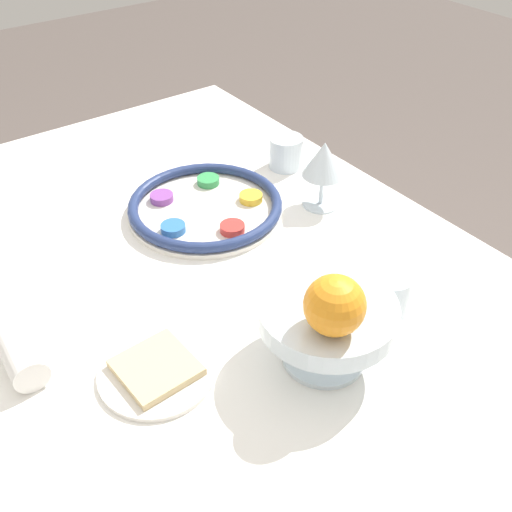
# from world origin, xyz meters

# --- Properties ---
(ground_plane) EXTENTS (8.00, 8.00, 0.00)m
(ground_plane) POSITION_xyz_m (0.00, 0.00, 0.00)
(ground_plane) COLOR #564C47
(dining_table) EXTENTS (1.28, 0.94, 0.76)m
(dining_table) POSITION_xyz_m (0.00, 0.00, 0.38)
(dining_table) COLOR white
(dining_table) RESTS_ON ground_plane
(seder_plate) EXTENTS (0.29, 0.29, 0.03)m
(seder_plate) POSITION_xyz_m (-0.13, 0.12, 0.78)
(seder_plate) COLOR silver
(seder_plate) RESTS_ON dining_table
(wine_glass) EXTENTS (0.08, 0.08, 0.13)m
(wine_glass) POSITION_xyz_m (-0.02, 0.31, 0.86)
(wine_glass) COLOR silver
(wine_glass) RESTS_ON dining_table
(fruit_stand) EXTENTS (0.19, 0.19, 0.10)m
(fruit_stand) POSITION_xyz_m (0.28, 0.05, 0.84)
(fruit_stand) COLOR silver
(fruit_stand) RESTS_ON dining_table
(orange_fruit) EXTENTS (0.08, 0.08, 0.08)m
(orange_fruit) POSITION_xyz_m (0.32, 0.03, 0.90)
(orange_fruit) COLOR orange
(orange_fruit) RESTS_ON fruit_stand
(bread_plate) EXTENTS (0.16, 0.16, 0.02)m
(bread_plate) POSITION_xyz_m (0.17, -0.15, 0.77)
(bread_plate) COLOR silver
(bread_plate) RESTS_ON dining_table
(napkin_roll) EXTENTS (0.20, 0.06, 0.05)m
(napkin_roll) POSITION_xyz_m (0.00, -0.29, 0.79)
(napkin_roll) COLOR white
(napkin_roll) RESTS_ON dining_table
(cup_mid) EXTENTS (0.07, 0.07, 0.07)m
(cup_mid) POSITION_xyz_m (0.26, 0.20, 0.80)
(cup_mid) COLOR silver
(cup_mid) RESTS_ON dining_table
(cup_far) EXTENTS (0.07, 0.07, 0.07)m
(cup_far) POSITION_xyz_m (-0.18, 0.35, 0.80)
(cup_far) COLOR silver
(cup_far) RESTS_ON dining_table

